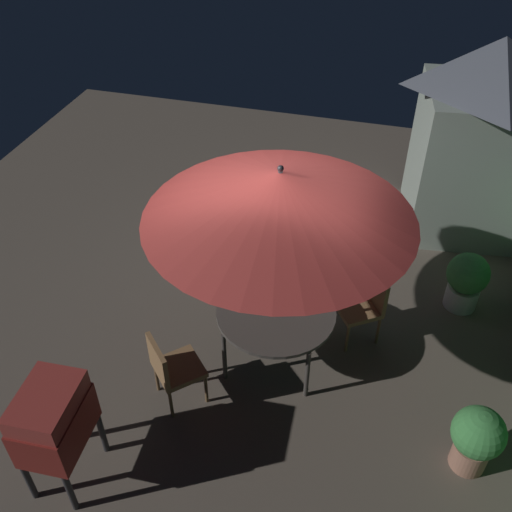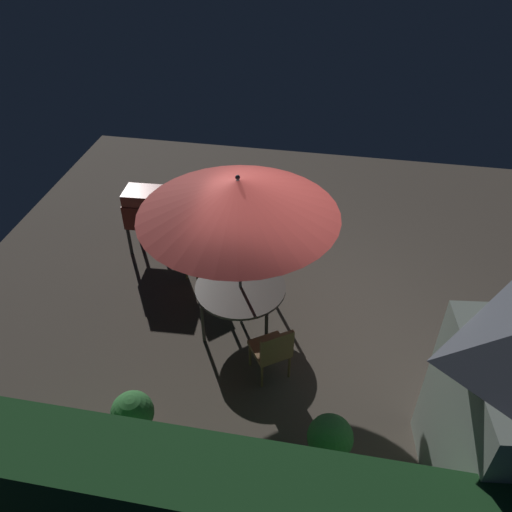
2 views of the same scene
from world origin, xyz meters
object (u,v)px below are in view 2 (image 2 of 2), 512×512
patio_umbrella (238,197)px  potted_plant_by_grill (329,442)px  potted_plant_by_shed (134,416)px  chair_near_shed (199,253)px  bbq_grill (146,209)px  patio_table (240,289)px  chair_far_side (273,350)px

patio_umbrella → potted_plant_by_grill: bearing=124.9°
patio_umbrella → potted_plant_by_shed: size_ratio=3.42×
patio_umbrella → chair_near_shed: (0.88, -0.89, -1.71)m
bbq_grill → potted_plant_by_grill: bbq_grill is taller
bbq_grill → potted_plant_by_grill: bearing=133.3°
bbq_grill → patio_table: bearing=141.8°
patio_umbrella → chair_far_side: 2.03m
bbq_grill → chair_near_shed: bbq_grill is taller
bbq_grill → potted_plant_by_grill: 4.97m
patio_table → patio_umbrella: patio_umbrella is taller
chair_far_side → patio_table: bearing=-56.0°
chair_far_side → patio_umbrella: bearing=-56.0°
patio_umbrella → potted_plant_by_grill: size_ratio=3.33×
potted_plant_by_grill → patio_umbrella: bearing=-55.1°
potted_plant_by_shed → bbq_grill: bearing=-73.2°
bbq_grill → chair_near_shed: size_ratio=1.33×
patio_table → potted_plant_by_shed: size_ratio=1.70×
patio_umbrella → bbq_grill: size_ratio=2.20×
patio_umbrella → potted_plant_by_grill: (-1.44, 2.07, -1.79)m
chair_far_side → potted_plant_by_shed: chair_far_side is taller
chair_far_side → bbq_grill: bearing=-43.6°
bbq_grill → potted_plant_by_shed: 3.87m
potted_plant_by_shed → potted_plant_by_grill: bearing=-178.1°
potted_plant_by_grill → chair_far_side: bearing=-54.5°
chair_near_shed → patio_table: bearing=134.5°
patio_table → patio_umbrella: bearing=-45.0°
patio_table → potted_plant_by_shed: bearing=68.6°
patio_table → potted_plant_by_grill: potted_plant_by_grill is taller
chair_near_shed → chair_far_side: 2.34m
patio_umbrella → chair_near_shed: size_ratio=2.93×
patio_table → chair_far_side: 1.11m
bbq_grill → potted_plant_by_shed: (-1.11, 3.69, -0.41)m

